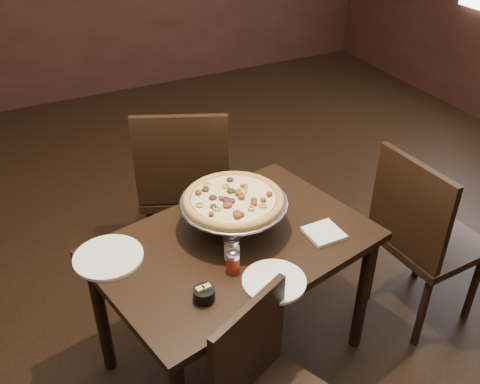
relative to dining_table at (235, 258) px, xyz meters
name	(u,v)px	position (x,y,z in m)	size (l,w,h in m)	color
room	(277,75)	(0.15, -0.04, 0.80)	(6.04, 7.04, 2.84)	black
dining_table	(235,258)	(0.00, 0.00, 0.00)	(1.25, 0.96, 0.70)	black
pizza_stand	(233,200)	(0.03, 0.08, 0.24)	(0.45, 0.45, 0.19)	silver
parmesan_shaker	(232,248)	(-0.06, -0.09, 0.15)	(0.07, 0.07, 0.11)	beige
pepper_flake_shaker	(233,261)	(-0.08, -0.16, 0.14)	(0.05, 0.05, 0.10)	maroon
packet_caddy	(204,294)	(-0.24, -0.25, 0.12)	(0.08, 0.08, 0.06)	black
napkin_stack	(324,233)	(0.36, -0.13, 0.10)	(0.14, 0.14, 0.02)	white
plate_left	(108,257)	(-0.49, 0.13, 0.10)	(0.28, 0.28, 0.01)	white
plate_near	(274,281)	(0.02, -0.29, 0.10)	(0.24, 0.24, 0.01)	white
serving_spatula	(244,205)	(0.06, 0.03, 0.24)	(0.17, 0.17, 0.02)	silver
chair_far	(185,183)	(0.06, 0.74, -0.06)	(0.62, 0.62, 1.00)	black
chair_side	(422,235)	(0.92, -0.15, -0.09)	(0.46, 0.46, 0.94)	black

